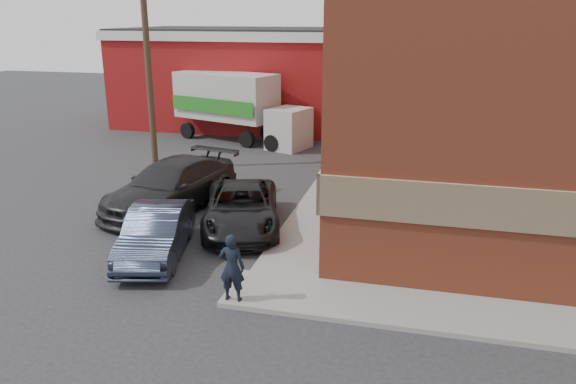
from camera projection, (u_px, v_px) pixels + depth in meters
The scene contains 10 objects.
ground at pixel (261, 276), 14.30m from camera, with size 90.00×90.00×0.00m, color #28282B.
brick_building at pixel (572, 66), 19.20m from camera, with size 14.25×18.25×9.36m.
sidewalk_west at pixel (340, 179), 22.45m from camera, with size 1.80×18.00×0.12m, color gray.
warehouse at pixel (261, 77), 33.33m from camera, with size 16.30×8.30×5.60m.
utility_pole at pixel (147, 56), 22.93m from camera, with size 2.00×0.26×9.00m.
man at pixel (232, 267), 12.63m from camera, with size 0.59×0.38×1.61m, color black.
sedan at pixel (156, 233), 15.28m from camera, with size 1.44×4.14×1.36m, color #283044.
suv_a at pixel (242, 208), 17.30m from camera, with size 2.23×4.84×1.34m, color black.
suv_b at pixel (171, 186), 18.96m from camera, with size 2.30×5.66×1.64m, color #242527.
box_truck at pixel (237, 103), 28.90m from camera, with size 7.35×4.26×3.48m.
Camera 1 is at (3.85, -12.41, 6.37)m, focal length 35.00 mm.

